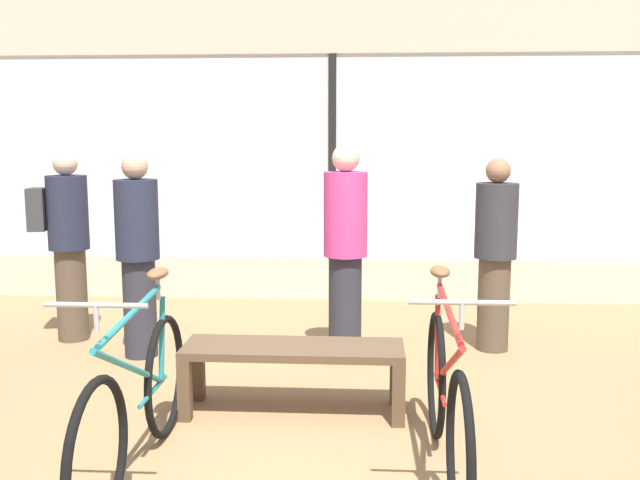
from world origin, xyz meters
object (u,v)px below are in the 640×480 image
object	(u,v)px
customer_by_window	(495,251)
customer_mid_floor	(345,248)
bicycle_left	(137,402)
customer_near_bench	(67,240)
bicycle_right	(446,400)
display_bench	(293,357)
customer_near_rack	(138,252)

from	to	relation	value
customer_by_window	customer_mid_floor	world-z (taller)	customer_mid_floor
bicycle_left	customer_mid_floor	bearing A→B (deg)	63.73
customer_mid_floor	customer_near_bench	size ratio (longest dim) A/B	1.04
bicycle_right	bicycle_left	bearing A→B (deg)	-176.42
customer_by_window	customer_mid_floor	xyz separation A→B (m)	(-1.21, -0.32, 0.07)
bicycle_right	customer_by_window	bearing A→B (deg)	74.27
bicycle_right	display_bench	xyz separation A→B (m)	(-0.87, 0.81, -0.05)
customer_near_rack	bicycle_right	bearing A→B (deg)	-40.79
bicycle_right	customer_mid_floor	xyz separation A→B (m)	(-0.58, 1.95, 0.48)
bicycle_right	customer_near_rack	distance (m)	2.96
customer_by_window	bicycle_left	bearing A→B (deg)	-133.24
customer_mid_floor	customer_near_bench	bearing A→B (deg)	171.02
customer_near_bench	customer_by_window	bearing A→B (deg)	-1.00
customer_near_rack	customer_mid_floor	xyz separation A→B (m)	(1.64, 0.04, 0.04)
customer_near_rack	customer_mid_floor	world-z (taller)	customer_mid_floor
bicycle_left	customer_near_rack	bearing A→B (deg)	107.29
bicycle_right	customer_near_bench	xyz separation A→B (m)	(-2.97, 2.33, 0.47)
bicycle_right	customer_near_bench	distance (m)	3.80
display_bench	customer_near_rack	world-z (taller)	customer_near_rack
display_bench	customer_near_rack	distance (m)	1.80
customer_mid_floor	customer_near_bench	distance (m)	2.42
bicycle_left	bicycle_right	size ratio (longest dim) A/B	0.99
bicycle_right	display_bench	bearing A→B (deg)	137.02
bicycle_right	customer_near_bench	world-z (taller)	customer_near_bench
bicycle_right	customer_near_rack	size ratio (longest dim) A/B	1.11
customer_by_window	display_bench	bearing A→B (deg)	-136.02
customer_near_bench	bicycle_left	bearing A→B (deg)	-60.40
bicycle_left	customer_near_rack	world-z (taller)	customer_near_rack
bicycle_left	customer_near_rack	distance (m)	2.15
bicycle_left	display_bench	xyz separation A→B (m)	(0.72, 0.91, -0.04)
customer_mid_floor	customer_near_bench	world-z (taller)	customer_mid_floor
display_bench	customer_near_bench	world-z (taller)	customer_near_bench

